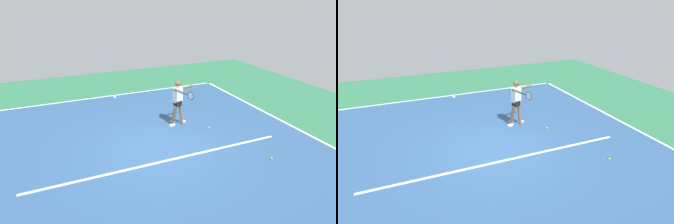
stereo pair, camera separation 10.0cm
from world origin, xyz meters
The scene contains 9 objects.
ground_plane centered at (0.00, 0.00, 0.00)m, with size 20.33×20.33×0.00m, color #2D754C.
court_surface centered at (0.00, 0.00, 0.00)m, with size 10.63×11.47×0.00m, color #2D5484.
court_line_baseline_near centered at (0.00, -5.69, 0.00)m, with size 10.63×0.10×0.01m, color white.
court_line_sideline_left centered at (-5.26, 0.00, 0.00)m, with size 0.10×11.47×0.01m, color white.
court_line_service centered at (0.00, 0.71, 0.00)m, with size 7.97×0.10×0.01m, color white.
court_line_centre_mark centered at (0.00, -5.49, 0.00)m, with size 0.10×0.30×0.01m, color white.
tennis_player centered at (-1.44, -1.46, 0.98)m, with size 1.05×1.25×1.72m.
tennis_ball_centre_court centered at (-2.94, 1.89, 0.03)m, with size 0.07×0.07×0.07m, color #CCE033.
tennis_ball_by_baseline centered at (-2.31, -0.69, 0.03)m, with size 0.07×0.07×0.07m, color #CCE033.
Camera 1 is at (2.90, 7.58, 4.66)m, focal length 31.37 mm.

